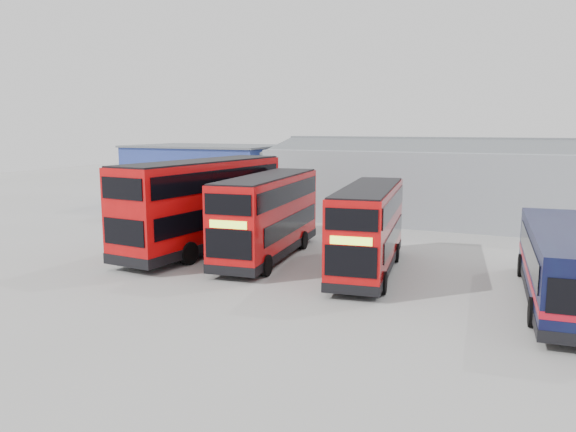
# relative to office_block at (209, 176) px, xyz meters

# --- Properties ---
(ground_plane) EXTENTS (120.00, 120.00, 0.00)m
(ground_plane) POSITION_rel_office_block_xyz_m (14.00, -17.99, -2.58)
(ground_plane) COLOR gray
(ground_plane) RESTS_ON ground
(office_block) EXTENTS (12.30, 8.32, 5.12)m
(office_block) POSITION_rel_office_block_xyz_m (0.00, 0.00, 0.00)
(office_block) COLOR navy
(office_block) RESTS_ON ground
(maintenance_shed) EXTENTS (30.50, 12.00, 5.89)m
(maintenance_shed) POSITION_rel_office_block_xyz_m (22.00, 2.01, 0.02)
(maintenance_shed) COLOR gray
(maintenance_shed) RESTS_ON ground
(double_decker_left) EXTENTS (3.86, 11.77, 4.89)m
(double_decker_left) POSITION_rel_office_block_xyz_m (8.72, -14.75, -0.14)
(double_decker_left) COLOR red
(double_decker_left) RESTS_ON ground
(double_decker_centre) EXTENTS (3.42, 10.18, 4.23)m
(double_decker_centre) POSITION_rel_office_block_xyz_m (12.64, -14.83, -0.47)
(double_decker_centre) COLOR red
(double_decker_centre) RESTS_ON ground
(double_decker_right) EXTENTS (3.50, 9.64, 3.99)m
(double_decker_right) POSITION_rel_office_block_xyz_m (18.12, -15.64, -0.59)
(double_decker_right) COLOR red
(double_decker_right) RESTS_ON ground
(single_decker_blue) EXTENTS (3.28, 10.92, 2.92)m
(single_decker_blue) POSITION_rel_office_block_xyz_m (26.11, -17.25, -1.13)
(single_decker_blue) COLOR black
(single_decker_blue) RESTS_ON ground
(panel_van) EXTENTS (3.31, 5.70, 2.34)m
(panel_van) POSITION_rel_office_block_xyz_m (-2.51, -6.15, -1.27)
(panel_van) COLOR silver
(panel_van) RESTS_ON ground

